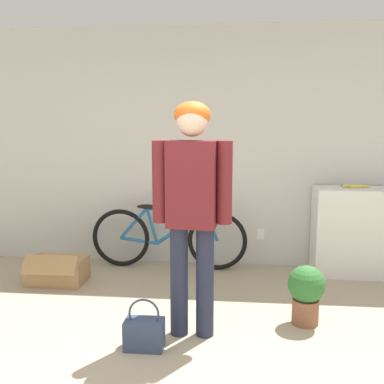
{
  "coord_description": "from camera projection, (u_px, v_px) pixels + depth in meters",
  "views": [
    {
      "loc": [
        0.27,
        -2.09,
        1.6
      ],
      "look_at": [
        -0.04,
        1.08,
        1.09
      ],
      "focal_mm": 42.0,
      "sensor_mm": 36.0,
      "label": 1
    }
  ],
  "objects": [
    {
      "name": "potted_plant",
      "position": [
        306.0,
        291.0,
        3.53
      ],
      "size": [
        0.29,
        0.29,
        0.48
      ],
      "color": "brown",
      "rests_on": "ground_plane"
    },
    {
      "name": "handbag",
      "position": [
        144.0,
        333.0,
        3.17
      ],
      "size": [
        0.28,
        0.17,
        0.37
      ],
      "color": "#334260",
      "rests_on": "ground_plane"
    },
    {
      "name": "bicycle",
      "position": [
        168.0,
        237.0,
        4.87
      ],
      "size": [
        1.71,
        0.46,
        0.71
      ],
      "rotation": [
        0.0,
        0.0,
        -0.02
      ],
      "color": "black",
      "rests_on": "ground_plane"
    },
    {
      "name": "cardboard_box",
      "position": [
        57.0,
        270.0,
        4.47
      ],
      "size": [
        0.55,
        0.43,
        0.32
      ],
      "color": "#A87F51",
      "rests_on": "ground_plane"
    },
    {
      "name": "banana",
      "position": [
        355.0,
        186.0,
        4.6
      ],
      "size": [
        0.29,
        0.08,
        0.04
      ],
      "color": "#EAD64C",
      "rests_on": "side_shelf"
    },
    {
      "name": "person",
      "position": [
        192.0,
        197.0,
        3.23
      ],
      "size": [
        0.58,
        0.25,
        1.73
      ],
      "rotation": [
        0.0,
        0.0,
        -0.09
      ],
      "color": "#23283D",
      "rests_on": "ground_plane"
    },
    {
      "name": "wall_back",
      "position": [
        212.0,
        148.0,
        4.92
      ],
      "size": [
        8.0,
        0.07,
        2.6
      ],
      "color": "silver",
      "rests_on": "ground_plane"
    },
    {
      "name": "side_shelf",
      "position": [
        364.0,
        232.0,
        4.65
      ],
      "size": [
        1.03,
        0.41,
        0.91
      ],
      "color": "white",
      "rests_on": "ground_plane"
    }
  ]
}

